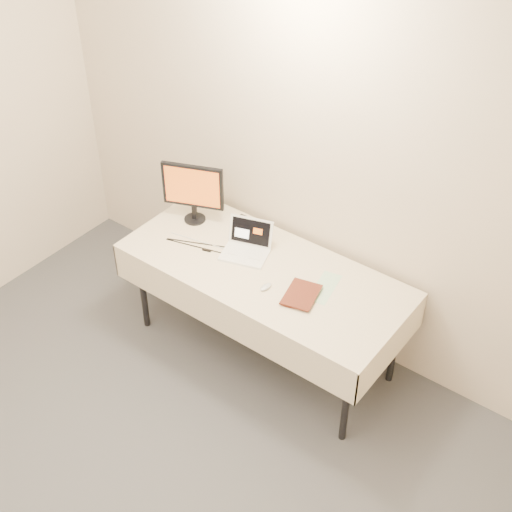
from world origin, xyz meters
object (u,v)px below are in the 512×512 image
Objects in this scene: table at (264,276)px; monitor at (193,189)px; laptop at (247,245)px; book at (287,277)px.

monitor is at bearing 168.89° from table.
table is 5.22× the size of laptop.
book is (0.93, -0.24, -0.13)m from monitor.
monitor is 0.97m from book.
book is at bearing -22.35° from table.
table is 4.31× the size of monitor.
book is at bearing -36.48° from monitor.
laptop is (-0.19, 0.08, 0.11)m from table.
laptop is 0.54m from monitor.
book is (0.44, -0.18, 0.08)m from laptop.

